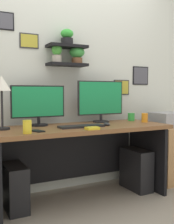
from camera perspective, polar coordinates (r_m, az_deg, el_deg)
ground_plane at (r=2.99m, az=-1.33°, el=-17.25°), size 8.00×8.00×0.00m
back_wall_assembly at (r=3.19m, az=-4.81°, el=8.90°), size 4.40×0.24×2.70m
desk at (r=2.89m, az=-1.84°, el=-6.74°), size 1.79×0.68×0.75m
monitor_left at (r=2.86m, az=-9.73°, el=1.58°), size 0.54×0.18×0.40m
monitor_right at (r=3.14m, az=2.77°, el=2.40°), size 0.55×0.18×0.45m
keyboard at (r=2.71m, az=-1.13°, el=-2.88°), size 0.44×0.14×0.02m
computer_mouse at (r=2.85m, az=3.96°, el=-2.43°), size 0.06×0.09×0.03m
desk_lamp at (r=2.63m, az=-16.74°, el=4.67°), size 0.16×0.16×0.48m
cell_phone at (r=2.46m, az=-9.87°, el=-3.76°), size 0.10×0.15×0.01m
coffee_mug at (r=3.34m, az=8.85°, el=-0.97°), size 0.08×0.08×0.09m
pen_cup at (r=3.21m, az=11.48°, el=-1.12°), size 0.07×0.07×0.10m
scissors_tray at (r=2.55m, az=1.07°, el=-3.28°), size 0.12×0.08×0.02m
water_cup at (r=2.36m, az=-11.88°, el=-2.92°), size 0.07×0.07×0.11m
drawer_cabinet at (r=3.65m, az=15.81°, el=-7.98°), size 0.44×0.50×0.67m
printer at (r=3.59m, az=15.94°, el=-1.44°), size 0.38×0.34×0.17m
computer_tower_left at (r=2.79m, az=-14.27°, el=-14.44°), size 0.18×0.40×0.42m
computer_tower_right at (r=3.28m, az=9.80°, el=-11.25°), size 0.18×0.40×0.45m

